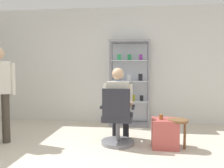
% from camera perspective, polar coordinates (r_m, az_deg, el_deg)
% --- Properties ---
extents(back_wall, '(6.00, 0.10, 2.70)m').
position_cam_1_polar(back_wall, '(5.65, 0.34, 4.49)').
color(back_wall, silver).
rests_on(back_wall, ground).
extents(display_cabinet_main, '(0.90, 0.45, 1.90)m').
position_cam_1_polar(display_cabinet_main, '(5.39, 4.28, 0.38)').
color(display_cabinet_main, gray).
rests_on(display_cabinet_main, ground).
extents(office_chair, '(0.57, 0.56, 0.96)m').
position_cam_1_polar(office_chair, '(3.98, 1.30, -9.10)').
color(office_chair, slate).
rests_on(office_chair, ground).
extents(seated_shopkeeper, '(0.50, 0.57, 1.29)m').
position_cam_1_polar(seated_shopkeeper, '(4.08, 1.61, -4.23)').
color(seated_shopkeeper, black).
rests_on(seated_shopkeeper, ground).
extents(storage_crate, '(0.41, 0.39, 0.46)m').
position_cam_1_polar(storage_crate, '(4.01, 12.59, -11.50)').
color(storage_crate, '#B24C47').
rests_on(storage_crate, ground).
extents(tea_glass, '(0.06, 0.06, 0.08)m').
position_cam_1_polar(tea_glass, '(3.92, 11.74, -7.74)').
color(tea_glass, brown).
rests_on(tea_glass, storage_crate).
extents(wooden_stool, '(0.32, 0.32, 0.48)m').
position_cam_1_polar(wooden_stool, '(3.94, 15.56, -9.64)').
color(wooden_stool, brown).
rests_on(wooden_stool, ground).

